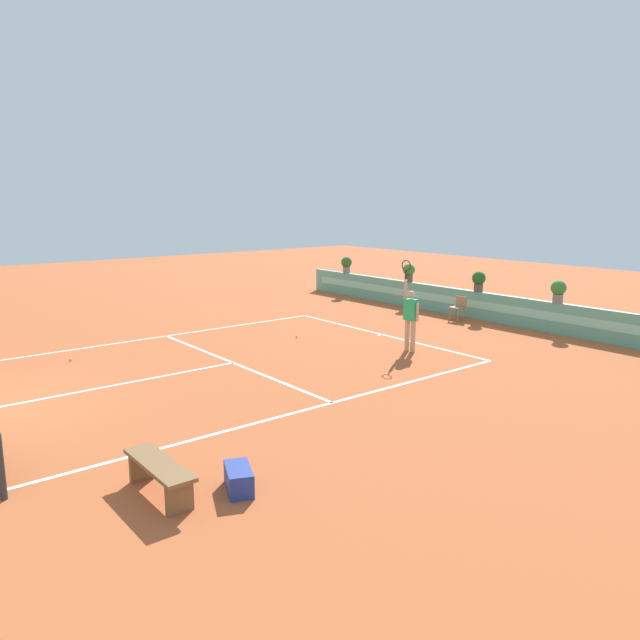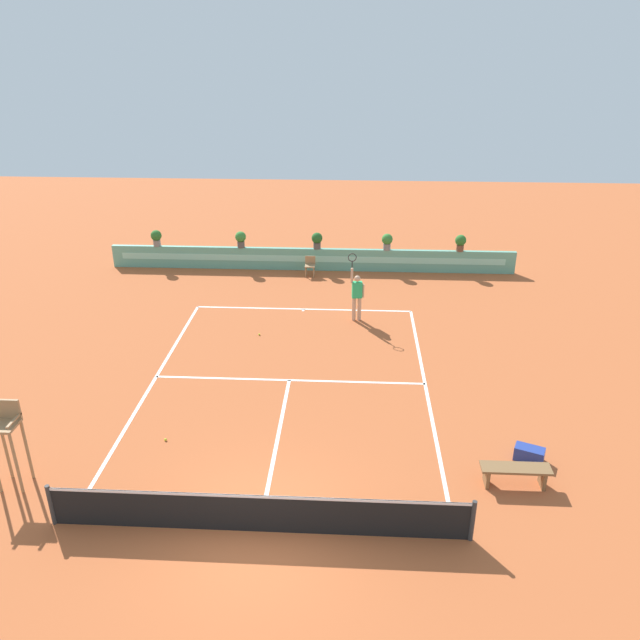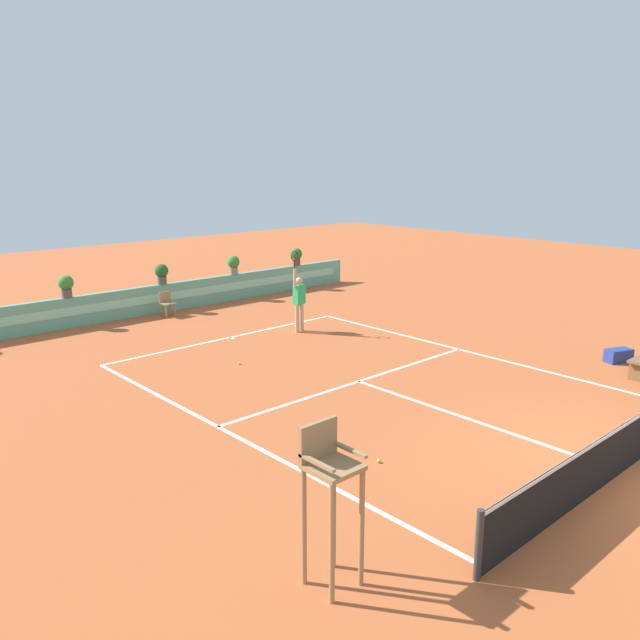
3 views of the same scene
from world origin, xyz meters
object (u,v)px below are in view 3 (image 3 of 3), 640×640
(gear_bag, at_px, (619,355))
(potted_plant_left, at_px, (66,285))
(umpire_chair, at_px, (329,487))
(tennis_ball_mid_court, at_px, (379,461))
(potted_plant_centre, at_px, (162,273))
(tennis_player, at_px, (299,299))
(potted_plant_right, at_px, (233,264))
(ball_kid_chair, at_px, (167,303))
(tennis_ball_near_baseline, at_px, (239,363))
(potted_plant_far_right, at_px, (296,256))

(gear_bag, relative_size, potted_plant_left, 0.97)
(umpire_chair, relative_size, tennis_ball_mid_court, 31.47)
(potted_plant_centre, height_order, potted_plant_left, same)
(potted_plant_centre, xyz_separation_m, potted_plant_left, (-3.39, 0.00, 0.00))
(tennis_player, relative_size, potted_plant_left, 3.57)
(potted_plant_centre, xyz_separation_m, potted_plant_right, (3.08, 0.00, 0.00))
(ball_kid_chair, distance_m, tennis_ball_near_baseline, 6.33)
(potted_plant_centre, relative_size, potted_plant_far_right, 1.00)
(umpire_chair, bearing_deg, tennis_ball_mid_court, 31.89)
(gear_bag, distance_m, tennis_ball_near_baseline, 10.17)
(potted_plant_far_right, bearing_deg, potted_plant_left, 180.00)
(tennis_player, height_order, potted_plant_centre, tennis_player)
(tennis_ball_near_baseline, xyz_separation_m, tennis_ball_mid_court, (-1.52, -6.39, 0.00))
(gear_bag, bearing_deg, umpire_chair, -172.82)
(tennis_player, relative_size, potted_plant_centre, 3.57)
(potted_plant_left, bearing_deg, umpire_chair, -100.15)
(tennis_player, height_order, tennis_ball_mid_court, tennis_player)
(potted_plant_left, bearing_deg, ball_kid_chair, -13.17)
(umpire_chair, distance_m, tennis_player, 12.51)
(ball_kid_chair, distance_m, potted_plant_left, 3.35)
(ball_kid_chair, distance_m, potted_plant_far_right, 6.64)
(ball_kid_chair, height_order, potted_plant_right, potted_plant_right)
(tennis_ball_near_baseline, bearing_deg, potted_plant_centre, 76.73)
(gear_bag, bearing_deg, tennis_ball_near_baseline, 138.77)
(ball_kid_chair, relative_size, tennis_player, 0.33)
(potted_plant_right, bearing_deg, potted_plant_left, 180.00)
(tennis_ball_near_baseline, height_order, potted_plant_left, potted_plant_left)
(tennis_ball_near_baseline, xyz_separation_m, potted_plant_right, (4.71, 6.90, 1.38))
(gear_bag, bearing_deg, tennis_player, 117.45)
(umpire_chair, bearing_deg, tennis_player, 51.02)
(umpire_chair, height_order, potted_plant_far_right, umpire_chair)
(potted_plant_centre, height_order, potted_plant_far_right, same)
(umpire_chair, height_order, tennis_ball_near_baseline, umpire_chair)
(tennis_ball_near_baseline, bearing_deg, potted_plant_left, 104.38)
(ball_kid_chair, height_order, potted_plant_centre, potted_plant_centre)
(ball_kid_chair, xyz_separation_m, gear_bag, (6.29, -12.87, -0.30))
(ball_kid_chair, relative_size, potted_plant_centre, 1.17)
(potted_plant_far_right, bearing_deg, tennis_player, -129.83)
(potted_plant_left, bearing_deg, tennis_ball_mid_court, -88.93)
(umpire_chair, bearing_deg, ball_kid_chair, 67.93)
(gear_bag, xyz_separation_m, potted_plant_right, (-2.94, 13.60, 1.23))
(potted_plant_far_right, bearing_deg, potted_plant_centre, 180.00)
(tennis_player, height_order, tennis_ball_near_baseline, tennis_player)
(tennis_ball_near_baseline, relative_size, tennis_ball_mid_court, 1.00)
(ball_kid_chair, bearing_deg, tennis_player, -66.49)
(tennis_ball_mid_court, bearing_deg, gear_bag, -1.94)
(gear_bag, relative_size, tennis_ball_mid_court, 10.29)
(tennis_ball_mid_court, bearing_deg, ball_kid_chair, 77.08)
(umpire_chair, height_order, potted_plant_centre, umpire_chair)
(ball_kid_chair, distance_m, potted_plant_centre, 1.22)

